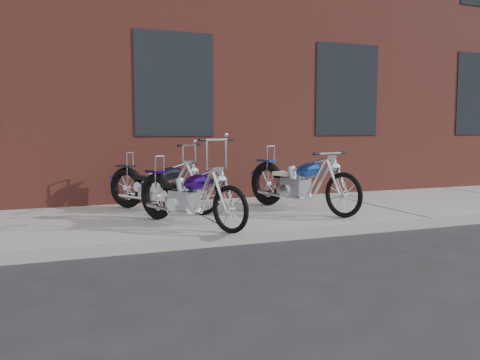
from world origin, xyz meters
name	(u,v)px	position (x,y,z in m)	size (l,w,h in m)	color
ground	(235,245)	(0.00, 0.00, 0.00)	(120.00, 120.00, 0.00)	black
sidewalk	(200,219)	(0.00, 1.50, 0.07)	(22.00, 3.00, 0.15)	gray
building_brick	(127,30)	(0.00, 8.00, 4.00)	(22.00, 10.00, 8.00)	brown
chopper_purple	(188,197)	(-0.40, 0.72, 0.52)	(0.99, 1.91, 1.16)	black
chopper_blue	(300,184)	(1.56, 1.30, 0.56)	(0.90, 2.20, 1.00)	black
chopper_third	(160,187)	(-0.48, 2.04, 0.52)	(1.43, 1.64, 1.05)	black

